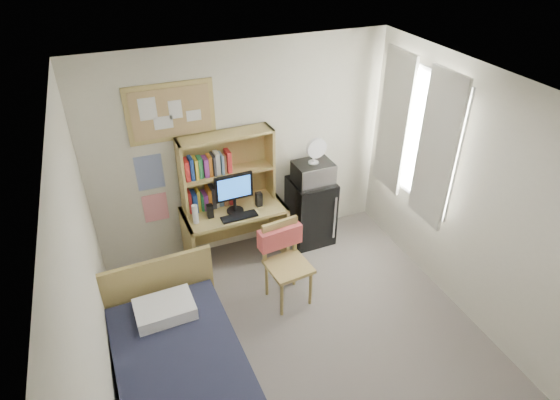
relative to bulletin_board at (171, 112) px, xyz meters
name	(u,v)px	position (x,y,z in m)	size (l,w,h in m)	color
floor	(314,361)	(0.78, -2.08, -1.93)	(3.60, 4.20, 0.02)	gray
ceiling	(329,110)	(0.78, -2.08, 0.68)	(3.60, 4.20, 0.02)	silver
wall_back	(243,152)	(0.78, 0.02, -0.62)	(3.60, 0.04, 2.60)	silver
wall_left	(93,317)	(-1.02, -2.08, -0.62)	(0.04, 4.20, 2.60)	silver
wall_right	(490,213)	(2.58, -2.08, -0.62)	(0.04, 4.20, 2.60)	silver
window_unit	(416,135)	(2.53, -0.88, -0.32)	(0.10, 1.40, 1.70)	white
curtain_left	(436,151)	(2.50, -1.28, -0.32)	(0.04, 0.55, 1.70)	beige
curtain_right	(394,123)	(2.50, -0.48, -0.32)	(0.04, 0.55, 1.70)	beige
bulletin_board	(171,112)	(0.00, 0.00, 0.00)	(0.94, 0.03, 0.64)	tan
poster_wave	(150,173)	(-0.32, 0.01, -0.67)	(0.30, 0.01, 0.42)	#27439C
poster_japan	(156,208)	(-0.32, 0.01, -1.14)	(0.28, 0.01, 0.36)	#E42840
desk	(235,234)	(0.54, -0.30, -1.55)	(1.20, 0.60, 0.75)	tan
desk_chair	(289,266)	(0.87, -1.21, -1.44)	(0.48, 0.48, 0.97)	tan
mini_fridge	(311,211)	(1.57, -0.26, -1.48)	(0.52, 0.52, 0.88)	black
bed	(190,400)	(-0.47, -2.28, -1.63)	(1.07, 2.14, 0.59)	#1A1C2F
hutch	(227,170)	(0.53, -0.15, -0.73)	(1.09, 0.28, 0.89)	tan
monitor	(234,194)	(0.54, -0.36, -0.94)	(0.44, 0.03, 0.47)	black
keyboard	(239,217)	(0.54, -0.50, -1.16)	(0.42, 0.13, 0.02)	black
speaker_left	(210,211)	(0.24, -0.37, -1.09)	(0.07, 0.07, 0.16)	black
speaker_right	(259,199)	(0.84, -0.35, -1.09)	(0.07, 0.07, 0.17)	black
water_bottle	(195,214)	(0.06, -0.42, -1.06)	(0.07, 0.07, 0.23)	white
hoodie	(280,236)	(0.84, -1.01, -1.17)	(0.49, 0.15, 0.23)	#D45150
microwave	(313,173)	(1.57, -0.28, -0.91)	(0.46, 0.35, 0.27)	silver
desk_fan	(314,151)	(1.57, -0.28, -0.62)	(0.25, 0.25, 0.31)	white
pillow	(165,309)	(-0.50, -1.53, -1.27)	(0.53, 0.37, 0.13)	white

